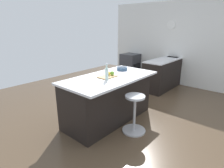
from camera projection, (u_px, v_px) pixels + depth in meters
The scene contains 11 objects.
ground_plane at pixel (125, 117), 4.06m from camera, with size 8.14×8.14×0.00m, color brown.
interior_partition_left at pixel (185, 44), 5.92m from camera, with size 0.15×5.46×2.67m.
sink_cabinet at pixel (169, 71), 6.12m from camera, with size 2.43×0.60×1.20m.
oven_range at pixel (130, 65), 7.10m from camera, with size 0.60×0.61×0.89m.
kitchen_island at pixel (108, 98), 3.83m from camera, with size 1.99×1.01×0.95m.
stool_by_window at pixel (134, 115), 3.42m from camera, with size 0.44×0.44×0.72m.
cutting_board at pixel (107, 77), 3.63m from camera, with size 0.36×0.24×0.02m, color tan.
apple_yellow at pixel (108, 74), 3.64m from camera, with size 0.09×0.09×0.09m, color gold.
apple_green at pixel (112, 73), 3.68m from camera, with size 0.08×0.08×0.08m, color #609E2D.
water_bottle at pixel (107, 73), 3.42m from camera, with size 0.06×0.06×0.31m.
fruit_bowl at pixel (122, 68), 4.18m from camera, with size 0.23×0.23×0.07m.
Camera 1 is at (2.96, 2.17, 1.92)m, focal length 29.70 mm.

